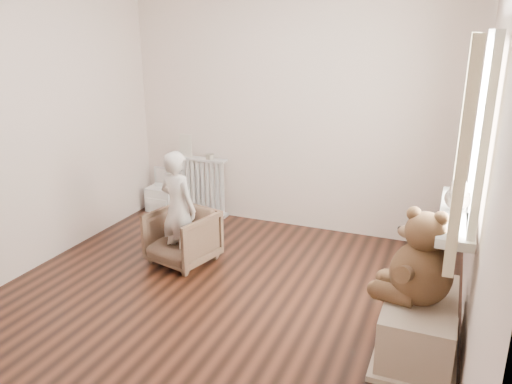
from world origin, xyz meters
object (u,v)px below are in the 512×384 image
at_px(teddy_bear, 422,262).
at_px(plush_cat, 458,196).
at_px(radiator, 200,183).
at_px(child, 178,208).
at_px(armchair, 182,237).
at_px(toy_bench, 419,324).
at_px(toy_vanity, 161,188).

height_order(teddy_bear, plush_cat, plush_cat).
xyz_separation_m(radiator, teddy_bear, (2.54, -1.78, 0.28)).
relative_size(child, teddy_bear, 1.70).
relative_size(armchair, toy_bench, 0.65).
relative_size(radiator, toy_bench, 0.82).
height_order(armchair, plush_cat, plush_cat).
bearing_deg(child, armchair, -76.58).
relative_size(toy_bench, teddy_bear, 1.36).
distance_m(radiator, child, 1.29).
bearing_deg(plush_cat, teddy_bear, -93.82).
distance_m(child, plush_cat, 2.32).
bearing_deg(toy_bench, radiator, 145.99).
height_order(radiator, toy_vanity, radiator).
height_order(child, toy_bench, child).
bearing_deg(plush_cat, toy_bench, -93.78).
bearing_deg(toy_bench, plush_cat, 68.36).
xyz_separation_m(armchair, plush_cat, (2.27, -0.22, 0.75)).
distance_m(toy_vanity, teddy_bear, 3.54).
height_order(radiator, child, child).
height_order(toy_bench, plush_cat, plush_cat).
distance_m(toy_vanity, toy_bench, 3.51).
bearing_deg(toy_bench, child, 166.15).
relative_size(radiator, teddy_bear, 1.11).
height_order(radiator, armchair, radiator).
xyz_separation_m(armchair, toy_bench, (2.13, -0.58, -0.05)).
bearing_deg(toy_vanity, teddy_bear, -29.85).
relative_size(toy_vanity, plush_cat, 1.90).
bearing_deg(child, radiator, -56.92).
distance_m(radiator, armchair, 1.24).
height_order(radiator, plush_cat, plush_cat).
bearing_deg(toy_vanity, child, -51.26).
relative_size(armchair, plush_cat, 2.01).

